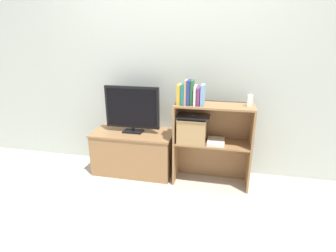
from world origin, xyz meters
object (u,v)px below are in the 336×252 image
at_px(book_ivory, 195,95).
at_px(book_plum, 199,96).
at_px(book_forest, 192,92).
at_px(baby_monitor, 250,101).
at_px(book_skyblue, 203,95).
at_px(laptop, 193,117).
at_px(book_tan, 186,92).
at_px(tv, 132,108).
at_px(book_teal, 183,94).
at_px(magazine_stack, 216,142).
at_px(storage_basket_left, 192,128).
at_px(tv_stand, 134,152).
at_px(book_mustard, 179,94).
at_px(book_navy, 189,92).

relative_size(book_ivory, book_plum, 1.08).
relative_size(book_forest, baby_monitor, 1.73).
relative_size(book_skyblue, laptop, 0.58).
bearing_deg(book_skyblue, book_tan, 180.00).
relative_size(book_forest, book_plum, 1.38).
bearing_deg(tv, book_teal, -11.49).
xyz_separation_m(book_skyblue, magazine_stack, (0.15, 0.02, -0.49)).
bearing_deg(book_plum, book_ivory, -180.00).
bearing_deg(book_ivory, storage_basket_left, 123.88).
distance_m(book_forest, book_plum, 0.07).
xyz_separation_m(book_forest, magazine_stack, (0.26, 0.02, -0.51)).
bearing_deg(tv_stand, storage_basket_left, -7.02).
distance_m(baby_monitor, magazine_stack, 0.53).
distance_m(book_mustard, book_tan, 0.07).
relative_size(storage_basket_left, magazine_stack, 1.30).
relative_size(book_teal, book_plum, 1.17).
height_order(tv_stand, book_tan, book_tan).
relative_size(book_tan, book_navy, 1.01).
bearing_deg(book_tan, tv_stand, 168.89).
bearing_deg(laptop, tv, 173.11).
xyz_separation_m(tv_stand, book_navy, (0.65, -0.12, 0.76)).
relative_size(tv, magazine_stack, 2.72).
relative_size(book_tan, book_forest, 1.00).
xyz_separation_m(book_tan, book_ivory, (0.09, -0.00, -0.03)).
height_order(tv_stand, book_navy, book_navy).
bearing_deg(baby_monitor, book_skyblue, -173.51).
relative_size(tv, book_ivory, 3.23).
bearing_deg(book_skyblue, tv, 171.33).
distance_m(book_skyblue, magazine_stack, 0.51).
bearing_deg(book_ivory, tv, 170.45).
distance_m(book_forest, book_skyblue, 0.11).
bearing_deg(book_navy, book_mustard, 180.00).
xyz_separation_m(book_mustard, book_forest, (0.13, 0.00, 0.02)).
xyz_separation_m(book_tan, laptop, (0.07, 0.04, -0.26)).
xyz_separation_m(tv, book_mustard, (0.55, -0.12, 0.21)).
distance_m(book_ivory, magazine_stack, 0.53).
bearing_deg(book_plum, book_navy, -180.00).
relative_size(book_navy, magazine_stack, 1.06).
height_order(book_navy, storage_basket_left, book_navy).
bearing_deg(storage_basket_left, book_skyblue, -20.53).
height_order(book_navy, book_forest, book_forest).
relative_size(book_teal, book_ivory, 1.08).
height_order(book_mustard, book_navy, book_navy).
xyz_separation_m(book_ivory, book_plum, (0.03, 0.00, -0.01)).
xyz_separation_m(book_teal, book_navy, (0.06, -0.00, 0.02)).
relative_size(laptop, magazine_stack, 1.55).
relative_size(book_tan, baby_monitor, 1.72).
distance_m(book_tan, book_plum, 0.13).
distance_m(book_mustard, book_ivory, 0.16).
distance_m(book_forest, baby_monitor, 0.56).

